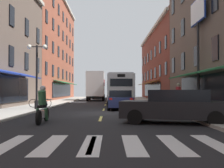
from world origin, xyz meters
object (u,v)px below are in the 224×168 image
object	(u,v)px
sedan_mid	(120,100)
bicycle_near	(40,103)
sedan_near	(175,106)
billboard_sign	(198,23)
pedestrian_mid	(178,95)
transit_bus	(119,89)
sedan_far	(98,95)
box_truck	(96,86)
street_lamp_twin	(37,73)
motorcycle_rider	(43,107)

from	to	relation	value
sedan_mid	bicycle_near	world-z (taller)	sedan_mid
sedan_near	sedan_mid	world-z (taller)	sedan_near
billboard_sign	sedan_near	xyz separation A→B (m)	(-3.69, -7.95, -5.76)
billboard_sign	pedestrian_mid	world-z (taller)	billboard_sign
transit_bus	sedan_far	bearing A→B (deg)	99.36
box_truck	street_lamp_twin	world-z (taller)	street_lamp_twin
box_truck	bicycle_near	world-z (taller)	box_truck
transit_bus	sedan_near	distance (m)	18.18
billboard_sign	pedestrian_mid	bearing A→B (deg)	-158.25
transit_bus	box_truck	xyz separation A→B (m)	(-3.03, 8.64, 0.40)
bicycle_near	pedestrian_mid	bearing A→B (deg)	-9.40
motorcycle_rider	box_truck	bearing A→B (deg)	87.98
transit_bus	motorcycle_rider	world-z (taller)	transit_bus
pedestrian_mid	street_lamp_twin	bearing A→B (deg)	-139.50
motorcycle_rider	pedestrian_mid	size ratio (longest dim) A/B	1.13
sedan_mid	bicycle_near	size ratio (longest dim) A/B	2.52
sedan_near	street_lamp_twin	bearing A→B (deg)	138.42
motorcycle_rider	sedan_near	bearing A→B (deg)	-1.65
box_truck	sedan_far	xyz separation A→B (m)	(-0.10, 10.34, -1.40)
box_truck	billboard_sign	bearing A→B (deg)	-65.30
transit_bus	pedestrian_mid	distance (m)	11.48
billboard_sign	pedestrian_mid	distance (m)	5.70
bicycle_near	street_lamp_twin	size ratio (longest dim) A/B	0.37
box_truck	sedan_mid	xyz separation A→B (m)	(2.80, -17.89, -1.33)
pedestrian_mid	sedan_near	bearing A→B (deg)	-65.61
box_truck	motorcycle_rider	world-z (taller)	box_truck
billboard_sign	bicycle_near	size ratio (longest dim) A/B	4.86
sedan_far	sedan_mid	bearing A→B (deg)	-84.13
street_lamp_twin	pedestrian_mid	bearing A→B (deg)	0.60
sedan_near	sedan_mid	bearing A→B (deg)	103.58
transit_bus	sedan_near	xyz separation A→B (m)	(1.90, -18.06, -0.92)
transit_bus	motorcycle_rider	xyz separation A→B (m)	(-3.96, -17.89, -0.96)
sedan_mid	sedan_near	bearing A→B (deg)	-76.42
box_truck	sedan_near	xyz separation A→B (m)	(4.93, -26.69, -1.32)
street_lamp_twin	transit_bus	bearing A→B (deg)	60.36
billboard_sign	sedan_near	world-z (taller)	billboard_sign
bicycle_near	street_lamp_twin	distance (m)	2.86
transit_bus	sedan_near	world-z (taller)	transit_bus
box_truck	bicycle_near	size ratio (longest dim) A/B	4.02
sedan_near	sedan_mid	size ratio (longest dim) A/B	1.15
billboard_sign	sedan_near	bearing A→B (deg)	-114.92
motorcycle_rider	bicycle_near	size ratio (longest dim) A/B	1.23
transit_bus	bicycle_near	distance (m)	11.16
bicycle_near	sedan_mid	bearing A→B (deg)	-1.77
billboard_sign	sedan_far	distance (m)	30.92
billboard_sign	sedan_far	world-z (taller)	billboard_sign
sedan_mid	pedestrian_mid	distance (m)	4.43
sedan_near	bicycle_near	world-z (taller)	sedan_near
sedan_near	bicycle_near	bearing A→B (deg)	132.74
street_lamp_twin	sedan_mid	bearing A→B (deg)	15.24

